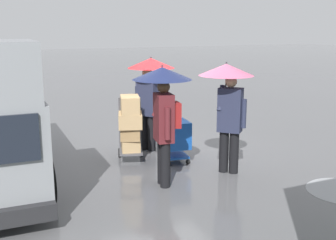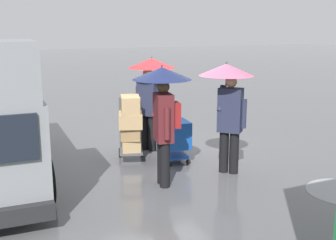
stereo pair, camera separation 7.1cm
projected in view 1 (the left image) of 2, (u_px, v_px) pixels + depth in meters
ground_plane at (167, 153)px, 9.57m from camera, size 90.00×90.00×0.00m
shopping_cart_vendor at (174, 135)px, 8.88m from camera, size 0.65×0.88×1.04m
hand_dolly_boxes at (130, 123)px, 8.81m from camera, size 0.70×0.82×1.39m
pedestrian_pink_side at (228, 92)px, 7.97m from camera, size 1.04×1.04×2.15m
pedestrian_black_side at (149, 82)px, 9.41m from camera, size 1.04×1.04×2.15m
pedestrian_white_side at (163, 98)px, 7.35m from camera, size 1.04×1.04×2.15m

